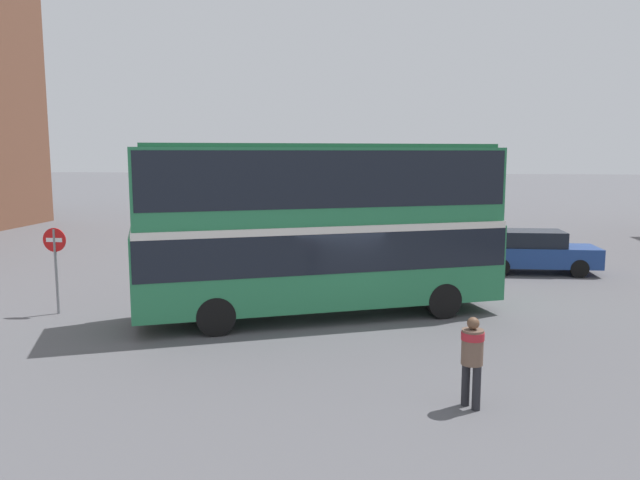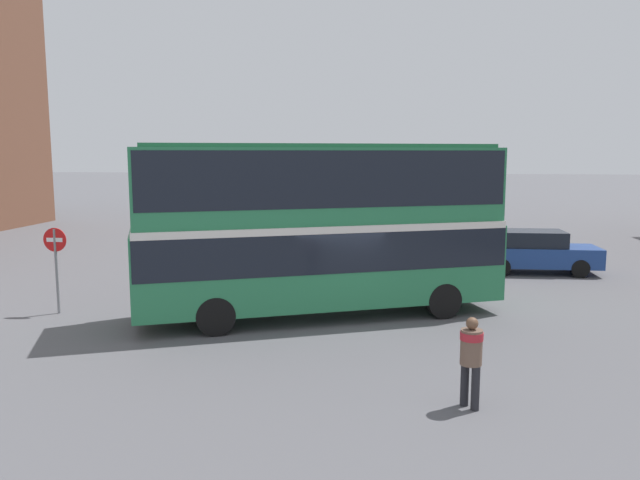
{
  "view_description": "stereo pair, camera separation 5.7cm",
  "coord_description": "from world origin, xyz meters",
  "views": [
    {
      "loc": [
        1.5,
        -16.78,
        4.61
      ],
      "look_at": [
        -0.58,
        0.35,
        2.18
      ],
      "focal_mm": 35.0,
      "sensor_mm": 36.0,
      "label": 1
    },
    {
      "loc": [
        1.56,
        -16.77,
        4.61
      ],
      "look_at": [
        -0.58,
        0.35,
        2.18
      ],
      "focal_mm": 35.0,
      "sensor_mm": 36.0,
      "label": 2
    }
  ],
  "objects": [
    {
      "name": "parked_car_kerb_near",
      "position": [
        -6.27,
        17.23,
        0.78
      ],
      "size": [
        4.39,
        1.92,
        1.53
      ],
      "rotation": [
        0.0,
        0.0,
        0.05
      ],
      "color": "silver",
      "rests_on": "ground_plane"
    },
    {
      "name": "pedestrian_foreground",
      "position": [
        2.92,
        -5.7,
        1.04
      ],
      "size": [
        0.59,
        0.59,
        1.69
      ],
      "rotation": [
        0.0,
        0.0,
        3.87
      ],
      "color": "#232328",
      "rests_on": "ground_plane"
    },
    {
      "name": "parked_car_kerb_far",
      "position": [
        6.82,
        7.71,
        0.82
      ],
      "size": [
        4.63,
        1.87,
        1.64
      ],
      "rotation": [
        0.0,
        0.0,
        0.02
      ],
      "color": "navy",
      "rests_on": "ground_plane"
    },
    {
      "name": "double_decker_bus",
      "position": [
        -0.58,
        0.35,
        2.76
      ],
      "size": [
        10.41,
        6.26,
        4.84
      ],
      "rotation": [
        0.0,
        0.0,
        0.39
      ],
      "color": "#287A4C",
      "rests_on": "ground_plane"
    },
    {
      "name": "ground_plane",
      "position": [
        0.0,
        0.0,
        0.0
      ],
      "size": [
        240.0,
        240.0,
        0.0
      ],
      "primitive_type": "plane",
      "color": "#5B5B60"
    },
    {
      "name": "no_entry_sign",
      "position": [
        -8.1,
        -0.32,
        1.7
      ],
      "size": [
        0.69,
        0.08,
        2.49
      ],
      "color": "gray",
      "rests_on": "ground_plane"
    }
  ]
}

